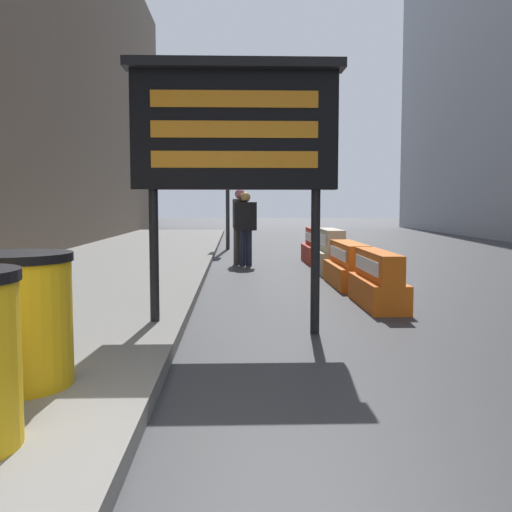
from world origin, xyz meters
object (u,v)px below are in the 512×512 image
jersey_barrier_red_striped (316,247)px  pedestrian_worker (246,223)px  jersey_barrier_cream (330,253)px  message_board (235,130)px  jersey_barrier_orange_near (349,267)px  pedestrian_passerby (240,220)px  jersey_barrier_orange_far (377,282)px  traffic_light_near_curb (227,148)px  traffic_cone_near (337,253)px  barrel_drum_middle (15,319)px

jersey_barrier_red_striped → pedestrian_worker: pedestrian_worker is taller
jersey_barrier_cream → message_board: bearing=-108.4°
message_board → jersey_barrier_orange_near: message_board is taller
pedestrian_worker → pedestrian_passerby: size_ratio=0.95×
jersey_barrier_orange_near → pedestrian_worker: 3.92m
jersey_barrier_orange_far → pedestrian_passerby: bearing=107.7°
jersey_barrier_orange_near → traffic_light_near_curb: 9.26m
pedestrian_worker → pedestrian_passerby: bearing=144.7°
jersey_barrier_orange_far → jersey_barrier_red_striped: bearing=90.0°
pedestrian_worker → pedestrian_passerby: pedestrian_passerby is taller
jersey_barrier_red_striped → message_board: bearing=-103.8°
traffic_cone_near → pedestrian_passerby: pedestrian_passerby is taller
barrel_drum_middle → jersey_barrier_orange_near: 7.10m
jersey_barrier_orange_near → traffic_cone_near: size_ratio=2.49×
traffic_light_near_curb → pedestrian_passerby: bearing=-85.8°
barrel_drum_middle → message_board: size_ratio=0.32×
traffic_cone_near → jersey_barrier_orange_far: bearing=-92.4°
jersey_barrier_cream → traffic_light_near_curb: traffic_light_near_curb is taller
jersey_barrier_orange_near → jersey_barrier_cream: (0.00, 2.08, 0.07)m
barrel_drum_middle → traffic_light_near_curb: (1.30, 14.69, 2.55)m
pedestrian_worker → jersey_barrier_orange_far: bearing=-40.6°
traffic_light_near_curb → pedestrian_passerby: traffic_light_near_curb is taller
traffic_cone_near → pedestrian_passerby: size_ratio=0.43×
jersey_barrier_cream → jersey_barrier_red_striped: jersey_barrier_cream is taller
jersey_barrier_orange_near → jersey_barrier_red_striped: jersey_barrier_red_striped is taller
jersey_barrier_red_striped → pedestrian_passerby: bearing=-167.1°
traffic_light_near_curb → jersey_barrier_red_striped: bearing=-62.9°
pedestrian_passerby → message_board: bearing=170.9°
message_board → traffic_light_near_curb: traffic_light_near_curb is taller
traffic_cone_near → traffic_light_near_curb: bearing=111.3°
jersey_barrier_red_striped → jersey_barrier_orange_far: bearing=-90.0°
message_board → jersey_barrier_cream: bearing=71.6°
jersey_barrier_cream → pedestrian_worker: size_ratio=0.96×
jersey_barrier_orange_far → jersey_barrier_cream: 4.20m
jersey_barrier_orange_near → pedestrian_worker: pedestrian_worker is taller
jersey_barrier_orange_far → jersey_barrier_cream: size_ratio=1.06×
jersey_barrier_orange_far → pedestrian_worker: pedestrian_worker is taller
jersey_barrier_orange_near → jersey_barrier_cream: bearing=90.0°
jersey_barrier_cream → jersey_barrier_red_striped: (0.00, 2.10, -0.03)m
jersey_barrier_red_striped → traffic_cone_near: bearing=-84.2°
jersey_barrier_orange_far → jersey_barrier_orange_near: size_ratio=0.91×
message_board → pedestrian_passerby: (0.11, 7.63, -1.16)m
barrel_drum_middle → traffic_cone_near: barrel_drum_middle is taller
jersey_barrier_cream → barrel_drum_middle: bearing=-113.1°
jersey_barrier_red_striped → traffic_light_near_curb: 5.63m
message_board → traffic_light_near_curb: (-0.24, 12.40, 0.96)m
jersey_barrier_orange_near → jersey_barrier_red_striped: bearing=90.0°
traffic_light_near_curb → jersey_barrier_cream: bearing=-71.0°
jersey_barrier_orange_near → traffic_light_near_curb: (-2.22, 8.53, 2.84)m
barrel_drum_middle → message_board: message_board is taller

